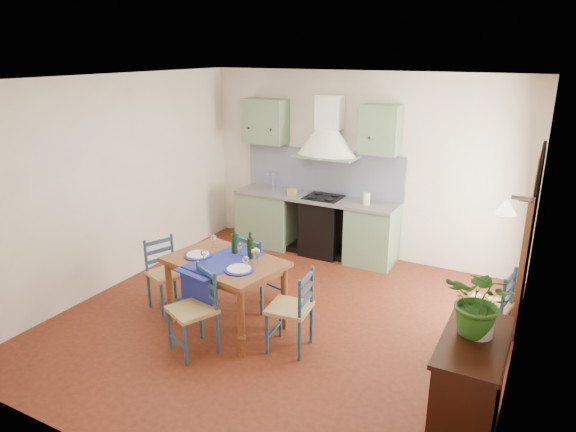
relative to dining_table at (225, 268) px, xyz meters
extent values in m
plane|color=#41190E|center=(0.52, 0.37, -0.73)|extent=(5.00, 5.00, 0.00)
cube|color=beige|center=(0.52, 2.87, 0.67)|extent=(5.00, 0.04, 2.80)
cube|color=slate|center=(-0.93, 2.56, -0.29)|extent=(0.90, 0.60, 0.88)
cube|color=slate|center=(0.87, 2.56, -0.29)|extent=(0.70, 0.60, 0.88)
cube|color=black|center=(0.07, 2.56, -0.29)|extent=(0.60, 0.58, 0.88)
cube|color=gray|center=(-0.08, 2.56, 0.17)|extent=(2.60, 0.64, 0.04)
cube|color=silver|center=(-0.93, 2.56, 0.16)|extent=(0.45, 0.40, 0.03)
cylinder|color=silver|center=(-0.93, 2.74, 0.32)|extent=(0.02, 0.02, 0.26)
cube|color=black|center=(0.07, 2.56, 0.19)|extent=(0.55, 0.48, 0.02)
cube|color=black|center=(-0.08, 2.61, -0.69)|extent=(2.60, 0.50, 0.08)
cube|color=#080E4E|center=(-0.08, 2.84, 0.53)|extent=(2.65, 0.05, 0.68)
cube|color=slate|center=(-1.03, 2.69, 1.27)|extent=(0.70, 0.34, 0.70)
cube|color=slate|center=(0.87, 2.69, 1.27)|extent=(0.55, 0.34, 0.70)
cone|color=white|center=(0.07, 2.62, 1.02)|extent=(0.96, 0.96, 0.40)
cube|color=white|center=(0.07, 2.71, 1.47)|extent=(0.36, 0.30, 0.50)
cube|color=beige|center=(3.02, 0.37, 0.67)|extent=(0.04, 5.00, 2.80)
cube|color=black|center=(3.00, 1.77, 0.09)|extent=(0.03, 1.00, 1.65)
cylinder|color=black|center=(3.00, 1.77, 0.92)|extent=(0.03, 1.00, 1.00)
cube|color=brown|center=(2.98, 1.23, 0.09)|extent=(0.06, 0.06, 1.65)
cube|color=brown|center=(2.98, 2.31, 0.09)|extent=(0.06, 0.06, 1.65)
cube|color=brown|center=(2.99, 1.99, 0.25)|extent=(0.04, 0.55, 1.96)
cylinder|color=silver|center=(2.96, -0.39, 1.32)|extent=(0.15, 0.04, 0.04)
cone|color=#FFEDC6|center=(2.86, -0.39, 1.25)|extent=(0.16, 0.16, 0.12)
cube|color=beige|center=(-1.98, 0.37, 0.67)|extent=(0.04, 5.00, 2.80)
cube|color=silver|center=(0.52, 0.37, 2.07)|extent=(5.00, 5.00, 0.01)
cube|color=brown|center=(0.00, 0.01, 0.07)|extent=(1.43, 1.09, 0.05)
cube|color=brown|center=(0.00, 0.01, 0.00)|extent=(1.28, 0.94, 0.08)
cylinder|color=brown|center=(-0.63, -0.24, -0.34)|extent=(0.08, 0.08, 0.77)
cylinder|color=brown|center=(-0.50, 0.46, -0.34)|extent=(0.08, 0.08, 0.77)
cylinder|color=brown|center=(0.50, -0.45, -0.34)|extent=(0.08, 0.08, 0.77)
cylinder|color=brown|center=(0.63, 0.25, -0.34)|extent=(0.08, 0.08, 0.77)
cube|color=navy|center=(-0.01, -0.05, 0.10)|extent=(0.66, 1.05, 0.01)
cube|color=navy|center=(-0.08, -0.43, -0.09)|extent=(0.48, 0.10, 0.38)
cylinder|color=navy|center=(-0.34, -0.04, 0.11)|extent=(0.32, 0.32, 0.01)
cylinder|color=silver|center=(-0.34, -0.04, 0.12)|extent=(0.26, 0.26, 0.01)
cylinder|color=navy|center=(0.30, -0.16, 0.11)|extent=(0.32, 0.32, 0.01)
cylinder|color=silver|center=(0.30, -0.16, 0.12)|extent=(0.26, 0.26, 0.01)
cylinder|color=black|center=(-0.02, 0.23, 0.25)|extent=(0.07, 0.07, 0.32)
cylinder|color=black|center=(0.23, 0.18, 0.25)|extent=(0.07, 0.07, 0.32)
cylinder|color=white|center=(0.35, 0.11, 0.15)|extent=(0.05, 0.05, 0.10)
sphere|color=yellow|center=(0.35, 0.11, 0.24)|extent=(0.10, 0.10, 0.10)
cylinder|color=navy|center=(-0.25, -0.70, -0.49)|extent=(0.04, 0.04, 0.48)
cylinder|color=navy|center=(-0.10, -0.36, -0.26)|extent=(0.04, 0.04, 0.93)
cylinder|color=navy|center=(0.09, -0.86, -0.49)|extent=(0.04, 0.04, 0.48)
cylinder|color=navy|center=(0.24, -0.52, -0.26)|extent=(0.04, 0.04, 0.93)
cube|color=tan|center=(0.00, -0.61, -0.24)|extent=(0.58, 0.58, 0.04)
cube|color=navy|center=(0.07, -0.44, -0.11)|extent=(0.37, 0.19, 0.05)
cube|color=navy|center=(0.07, -0.44, 0.02)|extent=(0.37, 0.19, 0.05)
cube|color=navy|center=(0.07, -0.44, 0.14)|extent=(0.37, 0.19, 0.05)
cube|color=navy|center=(-0.08, -0.78, -0.54)|extent=(0.35, 0.19, 0.03)
cylinder|color=navy|center=(0.33, 0.78, -0.48)|extent=(0.04, 0.04, 0.49)
cylinder|color=navy|center=(0.23, 0.41, -0.25)|extent=(0.04, 0.04, 0.96)
cylinder|color=navy|center=(-0.05, 0.87, -0.48)|extent=(0.04, 0.04, 0.49)
cylinder|color=navy|center=(-0.14, 0.50, -0.25)|extent=(0.04, 0.04, 0.96)
cube|color=tan|center=(0.09, 0.64, -0.22)|extent=(0.55, 0.55, 0.04)
cube|color=navy|center=(0.05, 0.45, -0.09)|extent=(0.40, 0.12, 0.05)
cube|color=navy|center=(0.05, 0.45, 0.04)|extent=(0.40, 0.12, 0.05)
cube|color=navy|center=(0.05, 0.45, 0.17)|extent=(0.40, 0.12, 0.05)
cube|color=navy|center=(0.14, 0.83, -0.54)|extent=(0.38, 0.12, 0.03)
cylinder|color=navy|center=(-0.78, -0.21, -0.50)|extent=(0.04, 0.04, 0.46)
cylinder|color=navy|center=(-1.11, -0.08, -0.28)|extent=(0.04, 0.04, 0.89)
cylinder|color=navy|center=(-0.65, 0.12, -0.50)|extent=(0.04, 0.04, 0.46)
cylinder|color=navy|center=(-0.98, 0.25, -0.28)|extent=(0.04, 0.04, 0.89)
cube|color=tan|center=(-0.88, 0.02, -0.26)|extent=(0.54, 0.54, 0.04)
cube|color=navy|center=(-1.05, 0.08, -0.14)|extent=(0.16, 0.36, 0.04)
cube|color=navy|center=(-1.05, 0.08, -0.02)|extent=(0.16, 0.36, 0.04)
cube|color=navy|center=(-1.05, 0.08, 0.10)|extent=(0.16, 0.36, 0.04)
cube|color=navy|center=(-0.71, -0.05, -0.55)|extent=(0.16, 0.34, 0.02)
cylinder|color=navy|center=(0.67, 0.09, -0.50)|extent=(0.04, 0.04, 0.47)
cylinder|color=navy|center=(1.03, 0.12, -0.27)|extent=(0.04, 0.04, 0.92)
cylinder|color=navy|center=(0.70, -0.28, -0.50)|extent=(0.04, 0.04, 0.47)
cylinder|color=navy|center=(1.07, -0.24, -0.27)|extent=(0.04, 0.04, 0.92)
cube|color=tan|center=(0.87, -0.08, -0.25)|extent=(0.47, 0.47, 0.04)
cube|color=navy|center=(1.05, -0.06, -0.12)|extent=(0.07, 0.39, 0.05)
cube|color=navy|center=(1.05, -0.06, 0.00)|extent=(0.07, 0.39, 0.05)
cube|color=navy|center=(1.05, -0.06, 0.12)|extent=(0.07, 0.39, 0.05)
cube|color=navy|center=(0.69, -0.10, -0.55)|extent=(0.07, 0.37, 0.03)
cylinder|color=navy|center=(2.57, 1.16, -0.50)|extent=(0.04, 0.04, 0.47)
cylinder|color=navy|center=(2.93, 1.09, -0.27)|extent=(0.04, 0.04, 0.92)
cylinder|color=navy|center=(2.50, 0.79, -0.50)|extent=(0.04, 0.04, 0.47)
cylinder|color=navy|center=(2.87, 0.73, -0.27)|extent=(0.04, 0.04, 0.92)
cube|color=tan|center=(2.72, 0.94, -0.24)|extent=(0.50, 0.50, 0.04)
cube|color=navy|center=(2.90, 0.91, -0.12)|extent=(0.09, 0.39, 0.05)
cube|color=navy|center=(2.90, 0.91, 0.01)|extent=(0.09, 0.39, 0.05)
cube|color=navy|center=(2.90, 0.91, 0.13)|extent=(0.09, 0.39, 0.05)
cube|color=navy|center=(2.54, 0.98, -0.55)|extent=(0.09, 0.37, 0.03)
cube|color=black|center=(2.78, -0.59, -0.24)|extent=(0.45, 1.00, 0.82)
cube|color=black|center=(2.78, -0.59, 0.18)|extent=(0.50, 1.05, 0.04)
cube|color=brown|center=(2.55, -0.82, -0.28)|extent=(0.02, 0.38, 0.63)
cube|color=brown|center=(2.55, -0.36, -0.28)|extent=(0.02, 0.38, 0.63)
cube|color=black|center=(2.61, -0.15, -0.69)|extent=(0.08, 0.08, 0.08)
cube|color=black|center=(2.96, -0.15, -0.69)|extent=(0.08, 0.08, 0.08)
imported|color=#285D1C|center=(2.78, -0.51, 0.49)|extent=(0.59, 0.53, 0.58)
camera|label=1|loc=(3.13, -4.37, 2.37)|focal=32.00mm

